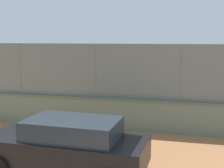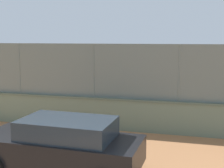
{
  "view_description": "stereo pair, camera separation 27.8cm",
  "coord_description": "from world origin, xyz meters",
  "px_view_note": "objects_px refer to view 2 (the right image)",
  "views": [
    {
      "loc": [
        -3.1,
        25.03,
        3.7
      ],
      "look_at": [
        0.38,
        8.6,
        1.2
      ],
      "focal_mm": 49.86,
      "sensor_mm": 36.0,
      "label": 1
    },
    {
      "loc": [
        -3.37,
        24.97,
        3.7
      ],
      "look_at": [
        0.38,
        8.6,
        1.2
      ],
      "focal_mm": 49.86,
      "sensor_mm": 36.0,
      "label": 2
    }
  ],
  "objects_px": {
    "player_foreground_swinging": "(95,83)",
    "sports_ball": "(119,98)",
    "spare_ball_by_wall": "(158,119)",
    "player_near_wall_returning": "(120,80)",
    "parked_car_black": "(62,144)"
  },
  "relations": [
    {
      "from": "player_foreground_swinging",
      "to": "player_near_wall_returning",
      "type": "bearing_deg",
      "value": -130.42
    },
    {
      "from": "sports_ball",
      "to": "spare_ball_by_wall",
      "type": "distance_m",
      "value": 5.45
    },
    {
      "from": "player_near_wall_returning",
      "to": "player_foreground_swinging",
      "type": "height_order",
      "value": "player_near_wall_returning"
    },
    {
      "from": "spare_ball_by_wall",
      "to": "parked_car_black",
      "type": "bearing_deg",
      "value": 70.33
    },
    {
      "from": "player_near_wall_returning",
      "to": "parked_car_black",
      "type": "xyz_separation_m",
      "value": [
        -0.78,
        11.88,
        -0.17
      ]
    },
    {
      "from": "player_near_wall_returning",
      "to": "sports_ball",
      "type": "relative_size",
      "value": 16.98
    },
    {
      "from": "player_foreground_swinging",
      "to": "sports_ball",
      "type": "distance_m",
      "value": 1.76
    },
    {
      "from": "player_foreground_swinging",
      "to": "spare_ball_by_wall",
      "type": "distance_m",
      "value": 6.12
    },
    {
      "from": "player_foreground_swinging",
      "to": "spare_ball_by_wall",
      "type": "height_order",
      "value": "player_foreground_swinging"
    },
    {
      "from": "spare_ball_by_wall",
      "to": "sports_ball",
      "type": "bearing_deg",
      "value": -59.59
    },
    {
      "from": "player_near_wall_returning",
      "to": "sports_ball",
      "type": "xyz_separation_m",
      "value": [
        -0.18,
        1.14,
        -0.92
      ]
    },
    {
      "from": "player_foreground_swinging",
      "to": "sports_ball",
      "type": "bearing_deg",
      "value": -165.98
    },
    {
      "from": "sports_ball",
      "to": "parked_car_black",
      "type": "height_order",
      "value": "parked_car_black"
    },
    {
      "from": "player_foreground_swinging",
      "to": "sports_ball",
      "type": "height_order",
      "value": "player_foreground_swinging"
    },
    {
      "from": "player_foreground_swinging",
      "to": "spare_ball_by_wall",
      "type": "bearing_deg",
      "value": 134.21
    }
  ]
}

